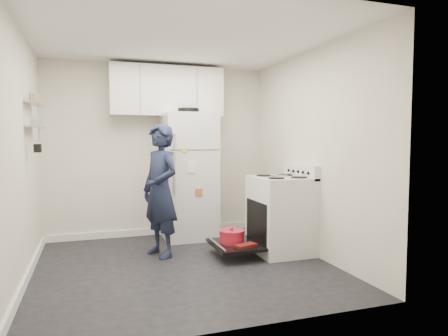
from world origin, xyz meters
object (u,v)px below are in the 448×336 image
object	(u,v)px
electric_range	(280,215)
refrigerator	(189,176)
person	(160,190)
open_oven_door	(234,240)

from	to	relation	value
electric_range	refrigerator	xyz separation A→B (m)	(-0.90, 1.10, 0.43)
electric_range	person	xyz separation A→B (m)	(-1.44, 0.33, 0.33)
open_oven_door	electric_range	bearing A→B (deg)	-1.51
electric_range	person	distance (m)	1.51
refrigerator	person	world-z (taller)	refrigerator
person	refrigerator	bearing A→B (deg)	120.23
refrigerator	person	distance (m)	0.95
electric_range	refrigerator	bearing A→B (deg)	129.15
electric_range	open_oven_door	xyz separation A→B (m)	(-0.61, 0.02, -0.27)
refrigerator	open_oven_door	bearing A→B (deg)	-75.10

